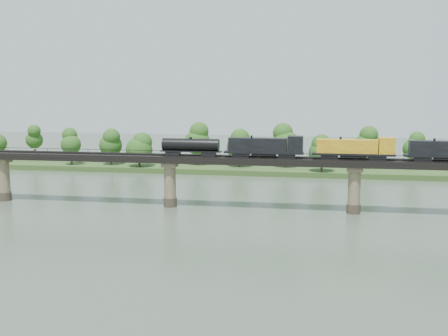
# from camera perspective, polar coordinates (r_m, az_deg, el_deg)

# --- Properties ---
(ground) EXTENTS (400.00, 400.00, 0.00)m
(ground) POSITION_cam_1_polar(r_m,az_deg,el_deg) (98.47, -9.98, -7.64)
(ground) COLOR #3B4B3B
(ground) RESTS_ON ground
(far_bank) EXTENTS (300.00, 24.00, 1.60)m
(far_bank) POSITION_cam_1_polar(r_m,az_deg,el_deg) (178.90, -0.97, 0.14)
(far_bank) COLOR #2D4A1D
(far_bank) RESTS_ON ground
(bridge) EXTENTS (236.00, 30.00, 11.50)m
(bridge) POSITION_cam_1_polar(r_m,az_deg,el_deg) (125.16, -5.51, -1.46)
(bridge) COLOR #473A2D
(bridge) RESTS_ON ground
(bridge_superstructure) EXTENTS (220.00, 4.90, 0.75)m
(bridge_superstructure) POSITION_cam_1_polar(r_m,az_deg,el_deg) (124.20, -5.55, 1.41)
(bridge_superstructure) COLOR black
(bridge_superstructure) RESTS_ON bridge
(far_treeline) EXTENTS (289.06, 17.54, 13.60)m
(far_treeline) POSITION_cam_1_polar(r_m,az_deg,el_deg) (175.20, -3.88, 2.59)
(far_treeline) COLOR #382619
(far_treeline) RESTS_ON far_bank
(freight_train) EXTENTS (68.61, 2.67, 4.72)m
(freight_train) POSITION_cam_1_polar(r_m,az_deg,el_deg) (119.80, 10.10, 2.00)
(freight_train) COLOR black
(freight_train) RESTS_ON bridge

